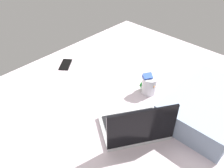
{
  "coord_description": "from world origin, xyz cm",
  "views": [
    {
      "loc": [
        83.38,
        74.1,
        111.36
      ],
      "look_at": [
        1.13,
        -3.83,
        24.0
      ],
      "focal_mm": 37.76,
      "sensor_mm": 36.0,
      "label": 1
    }
  ],
  "objects_px": {
    "laptop": "(135,127)",
    "snack_cup": "(149,85)",
    "cell_phone": "(66,64)",
    "pillow": "(209,106)"
  },
  "relations": [
    {
      "from": "snack_cup",
      "to": "pillow",
      "type": "xyz_separation_m",
      "value": [
        -0.06,
        0.35,
        0.01
      ]
    },
    {
      "from": "laptop",
      "to": "pillow",
      "type": "relative_size",
      "value": 0.77
    },
    {
      "from": "pillow",
      "to": "snack_cup",
      "type": "bearing_deg",
      "value": -80.58
    },
    {
      "from": "snack_cup",
      "to": "laptop",
      "type": "bearing_deg",
      "value": 25.48
    },
    {
      "from": "laptop",
      "to": "snack_cup",
      "type": "bearing_deg",
      "value": -121.81
    },
    {
      "from": "cell_phone",
      "to": "pillow",
      "type": "bearing_deg",
      "value": 154.27
    },
    {
      "from": "laptop",
      "to": "cell_phone",
      "type": "distance_m",
      "value": 0.78
    },
    {
      "from": "laptop",
      "to": "cell_phone",
      "type": "bearing_deg",
      "value": -68.25
    },
    {
      "from": "cell_phone",
      "to": "pillow",
      "type": "relative_size",
      "value": 0.27
    },
    {
      "from": "laptop",
      "to": "cell_phone",
      "type": "height_order",
      "value": "laptop"
    }
  ]
}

